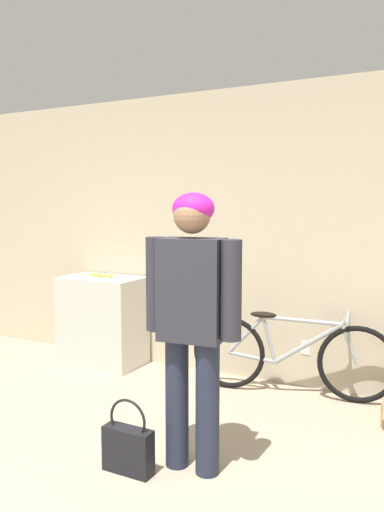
% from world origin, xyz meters
% --- Properties ---
extents(wall_back, '(8.00, 0.07, 2.60)m').
position_xyz_m(wall_back, '(0.00, 2.77, 1.30)').
color(wall_back, beige).
rests_on(wall_back, ground_plane).
extents(side_shelf, '(0.80, 0.49, 0.87)m').
position_xyz_m(side_shelf, '(-1.41, 2.47, 0.43)').
color(side_shelf, beige).
rests_on(side_shelf, ground_plane).
extents(person, '(0.61, 0.26, 1.64)m').
position_xyz_m(person, '(0.30, 1.09, 0.98)').
color(person, '#23283D').
rests_on(person, ground_plane).
extents(bicycle, '(1.66, 0.46, 0.70)m').
position_xyz_m(bicycle, '(0.49, 2.50, 0.34)').
color(bicycle, black).
rests_on(bicycle, ground_plane).
extents(banana, '(0.32, 0.09, 0.04)m').
position_xyz_m(banana, '(-1.43, 2.49, 0.88)').
color(banana, '#EAD64C').
rests_on(banana, side_shelf).
extents(handbag, '(0.31, 0.10, 0.45)m').
position_xyz_m(handbag, '(-0.02, 0.89, 0.15)').
color(handbag, black).
rests_on(handbag, ground_plane).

